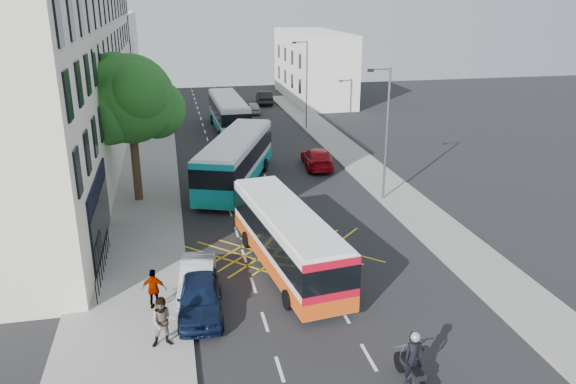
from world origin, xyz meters
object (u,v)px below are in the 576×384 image
distant_car_grey (233,102)px  parked_car_blue (200,297)px  lamp_far (306,80)px  parked_car_silver (197,277)px  distant_car_silver (253,108)px  red_hatchback (317,158)px  distant_car_dark (264,97)px  pedestrian_near (164,322)px  bus_mid (236,160)px  motorbike (413,362)px  bus_far (228,113)px  lamp_near (385,128)px  bus_near (287,238)px  pedestrian_far (154,289)px  street_tree (130,100)px

distant_car_grey → parked_car_blue: bearing=-91.5°
lamp_far → parked_car_blue: bearing=-110.9°
parked_car_silver → distant_car_grey: parked_car_silver is taller
distant_car_silver → red_hatchback: bearing=97.3°
lamp_far → distant_car_dark: bearing=96.5°
distant_car_grey → pedestrian_near: size_ratio=2.24×
bus_mid → distant_car_silver: (4.70, 23.57, -1.11)m
motorbike → red_hatchback: (3.32, 24.57, -0.27)m
bus_far → parked_car_silver: (-4.66, -30.10, -0.99)m
lamp_near → red_hatchback: size_ratio=1.66×
lamp_near → parked_car_blue: bearing=-137.5°
bus_near → distant_car_dark: 41.89m
red_hatchback → bus_mid: bearing=29.5°
motorbike → pedestrian_far: motorbike is taller
parked_car_silver → distant_car_silver: (8.10, 37.60, -0.06)m
bus_mid → parked_car_silver: bearing=-82.9°
distant_car_grey → pedestrian_near: bearing=-92.8°
parked_car_silver → distant_car_dark: (10.22, 42.76, 0.10)m
motorbike → red_hatchback: size_ratio=0.48×
motorbike → pedestrian_far: size_ratio=1.36×
distant_car_dark → pedestrian_near: 48.17m
lamp_near → lamp_far: bearing=90.0°
lamp_far → distant_car_silver: size_ratio=2.25×
parked_car_blue → pedestrian_near: (-1.40, -2.17, 0.37)m
parked_car_blue → distant_car_grey: parked_car_blue is taller
lamp_far → parked_car_blue: lamp_far is taller
bus_far → red_hatchback: bus_far is taller
bus_near → parked_car_blue: bus_near is taller
parked_car_blue → pedestrian_far: pedestrian_far is taller
lamp_far → bus_near: lamp_far is taller
lamp_far → pedestrian_near: (-13.20, -32.99, -3.51)m
bus_far → red_hatchback: (5.06, -13.30, -0.95)m
parked_car_blue → red_hatchback: parked_car_blue is taller
distant_car_silver → parked_car_silver: bearing=80.7°
distant_car_grey → red_hatchback: bearing=-75.4°
distant_car_dark → distant_car_silver: bearing=71.0°
bus_mid → bus_far: bus_mid is taller
bus_far → parked_car_blue: bearing=-99.4°
motorbike → pedestrian_near: size_ratio=1.21×
lamp_far → distant_car_silver: lamp_far is taller
parked_car_blue → bus_near: bearing=39.9°
red_hatchback → distant_car_dark: size_ratio=1.05×
bus_far → lamp_near: bearing=-72.4°
street_tree → bus_near: street_tree is taller
parked_car_blue → parked_car_silver: size_ratio=1.09×
bus_far → distant_car_grey: 11.50m
bus_near → parked_car_silver: size_ratio=2.62×
distant_car_grey → pedestrian_far: bearing=-93.9°
lamp_near → distant_car_silver: lamp_near is taller
pedestrian_near → bus_near: bearing=42.1°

